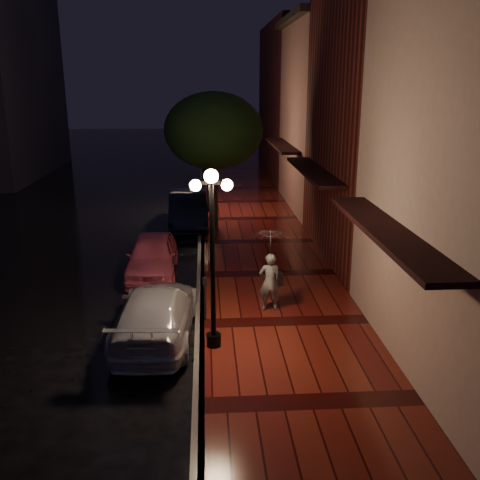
% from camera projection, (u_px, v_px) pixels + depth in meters
% --- Properties ---
extents(ground, '(120.00, 120.00, 0.00)m').
position_uv_depth(ground, '(201.00, 279.00, 17.79)').
color(ground, black).
rests_on(ground, ground).
extents(sidewalk, '(4.50, 60.00, 0.15)m').
position_uv_depth(sidewalk, '(268.00, 275.00, 17.91)').
color(sidewalk, '#4A100D').
rests_on(sidewalk, ground).
extents(curb, '(0.25, 60.00, 0.15)m').
position_uv_depth(curb, '(201.00, 277.00, 17.77)').
color(curb, '#595451').
rests_on(curb, ground).
extents(storefront_mid, '(5.00, 8.00, 11.00)m').
position_uv_depth(storefront_mid, '(399.00, 106.00, 18.57)').
color(storefront_mid, '#511914').
rests_on(storefront_mid, ground).
extents(storefront_far, '(5.00, 8.00, 9.00)m').
position_uv_depth(storefront_far, '(341.00, 120.00, 26.51)').
color(storefront_far, '#8C5951').
rests_on(storefront_far, ground).
extents(storefront_extra, '(5.00, 12.00, 10.00)m').
position_uv_depth(storefront_extra, '(305.00, 102.00, 35.93)').
color(storefront_extra, '#511914').
rests_on(storefront_extra, ground).
extents(streetlamp_near, '(0.96, 0.36, 4.31)m').
position_uv_depth(streetlamp_near, '(212.00, 249.00, 12.29)').
color(streetlamp_near, black).
rests_on(streetlamp_near, sidewalk).
extents(streetlamp_far, '(0.96, 0.36, 4.31)m').
position_uv_depth(streetlamp_far, '(208.00, 162.00, 25.68)').
color(streetlamp_far, black).
rests_on(streetlamp_far, sidewalk).
extents(street_tree, '(4.16, 4.16, 5.80)m').
position_uv_depth(street_tree, '(214.00, 133.00, 22.35)').
color(street_tree, black).
rests_on(street_tree, sidewalk).
extents(pink_car, '(1.67, 4.04, 1.37)m').
position_uv_depth(pink_car, '(152.00, 256.00, 17.93)').
color(pink_car, '#E25D77').
rests_on(pink_car, ground).
extents(navy_car, '(1.88, 4.87, 1.58)m').
position_uv_depth(navy_car, '(188.00, 209.00, 24.09)').
color(navy_car, black).
rests_on(navy_car, ground).
extents(silver_car, '(2.12, 4.76, 1.36)m').
position_uv_depth(silver_car, '(156.00, 313.00, 13.52)').
color(silver_car, '#B1B2B9').
rests_on(silver_car, ground).
extents(woman_with_umbrella, '(0.96, 0.98, 2.32)m').
position_uv_depth(woman_with_umbrella, '(270.00, 258.00, 14.60)').
color(woman_with_umbrella, silver).
rests_on(woman_with_umbrella, sidewalk).
extents(parking_meter, '(0.13, 0.11, 1.23)m').
position_uv_depth(parking_meter, '(205.00, 294.00, 14.16)').
color(parking_meter, black).
rests_on(parking_meter, sidewalk).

